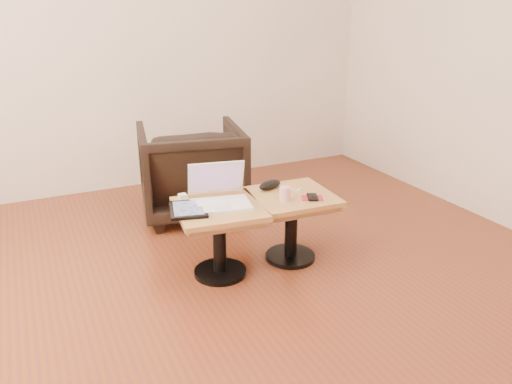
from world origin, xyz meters
name	(u,v)px	position (x,y,z in m)	size (l,w,h in m)	color
room_shell	(227,50)	(0.00, 0.00, 1.35)	(4.52, 4.52, 2.71)	#5E2C1E
side_table_left	(219,224)	(0.11, 0.44, 0.33)	(0.54, 0.54, 0.44)	black
side_table_right	(291,211)	(0.59, 0.43, 0.33)	(0.51, 0.51, 0.44)	black
laptop	(219,196)	(0.13, 0.49, 0.49)	(0.39, 0.37, 0.23)	white
tablet	(188,209)	(-0.07, 0.45, 0.45)	(0.26, 0.30, 0.02)	black
charging_adapter	(183,196)	(-0.04, 0.65, 0.45)	(0.04, 0.04, 0.03)	white
glasses_case	(270,185)	(0.51, 0.57, 0.47)	(0.17, 0.08, 0.05)	black
striped_cup	(285,194)	(0.50, 0.36, 0.48)	(0.07, 0.07, 0.08)	#D73D70
earbuds_tangle	(297,190)	(0.65, 0.47, 0.45)	(0.07, 0.05, 0.01)	white
phone_on_sleeve	(312,197)	(0.66, 0.31, 0.45)	(0.15, 0.13, 0.02)	#A22326
armchair	(191,170)	(0.27, 1.41, 0.35)	(0.75, 0.77, 0.70)	black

